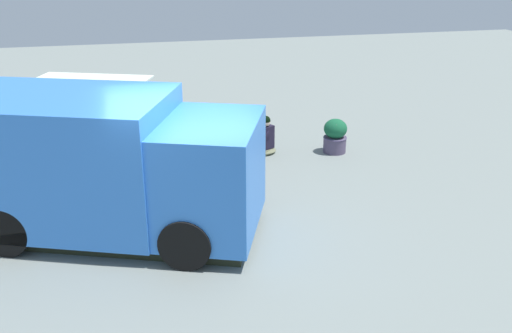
% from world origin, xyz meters
% --- Properties ---
extents(ground_plane, '(40.00, 40.00, 0.00)m').
position_xyz_m(ground_plane, '(0.00, 0.00, 0.00)').
color(ground_plane, gray).
extents(food_truck, '(5.33, 4.12, 2.32)m').
position_xyz_m(food_truck, '(1.36, -0.54, 1.12)').
color(food_truck, '#347BDF').
rests_on(food_truck, ground_plane).
extents(person_customer, '(0.78, 0.65, 0.90)m').
position_xyz_m(person_customer, '(-2.09, -3.58, 0.36)').
color(person_customer, '#6E7253').
rests_on(person_customer, ground_plane).
extents(planter_flowering_far, '(0.55, 0.55, 0.80)m').
position_xyz_m(planter_flowering_far, '(-3.70, -3.31, 0.40)').
color(planter_flowering_far, '#4F435D').
rests_on(planter_flowering_far, ground_plane).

